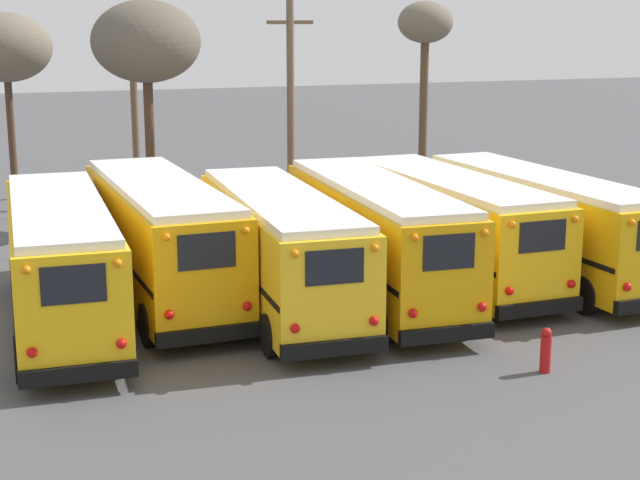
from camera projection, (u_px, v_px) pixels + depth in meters
ground_plane at (317, 296)px, 27.70m from camera, size 160.00×160.00×0.00m
school_bus_0 at (61, 260)px, 24.50m from camera, size 2.81×10.15×3.24m
school_bus_1 at (161, 237)px, 26.78m from camera, size 2.80×10.03×3.35m
school_bus_2 at (280, 247)px, 25.97m from camera, size 3.02×9.93×3.18m
school_bus_3 at (375, 236)px, 26.99m from camera, size 2.91×10.10×3.31m
school_bus_4 at (450, 225)px, 28.83m from camera, size 2.71×9.74×3.17m
school_bus_5 at (540, 221)px, 29.36m from camera, size 2.76×10.30×3.14m
utility_pole at (291, 105)px, 37.29m from camera, size 1.80×0.29×8.50m
bare_tree_0 at (131, 33)px, 42.49m from camera, size 2.53×2.53×8.13m
bare_tree_1 at (5, 49)px, 38.27m from camera, size 3.61×3.61×7.87m
bare_tree_2 at (425, 30)px, 42.91m from camera, size 2.43×2.43×8.36m
bare_tree_3 at (146, 43)px, 35.17m from camera, size 3.94×3.94×8.30m
fence_line at (246, 213)px, 34.18m from camera, size 22.08×0.06×1.42m
fire_hydrant at (546, 350)px, 21.64m from camera, size 0.24×0.24×1.03m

